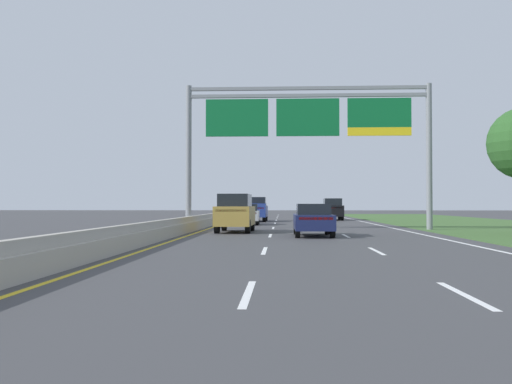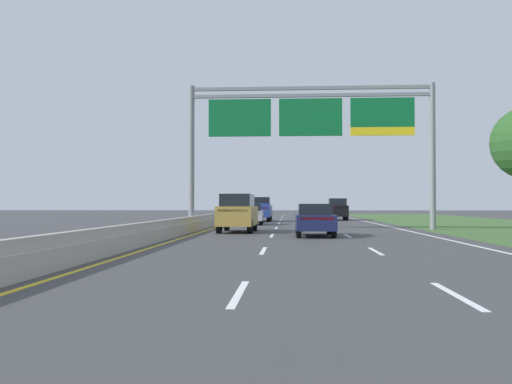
% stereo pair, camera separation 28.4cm
% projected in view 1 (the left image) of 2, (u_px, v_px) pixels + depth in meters
% --- Properties ---
extents(ground_plane, '(220.00, 220.00, 0.00)m').
position_uv_depth(ground_plane, '(303.00, 230.00, 34.16)').
color(ground_plane, '#3D3D3F').
extents(lane_striping, '(11.96, 106.00, 0.01)m').
position_uv_depth(lane_striping, '(303.00, 230.00, 33.70)').
color(lane_striping, white).
rests_on(lane_striping, ground).
extents(median_barrier_concrete, '(0.60, 110.00, 0.85)m').
position_uv_depth(median_barrier_concrete, '(195.00, 224.00, 34.48)').
color(median_barrier_concrete, '#A8A399').
rests_on(median_barrier_concrete, ground).
extents(overhead_sign_gantry, '(15.06, 0.42, 8.90)m').
position_uv_depth(overhead_sign_gantry, '(308.00, 125.00, 34.48)').
color(overhead_sign_gantry, gray).
rests_on(overhead_sign_gantry, ground).
extents(pickup_truck_blue, '(2.05, 5.42, 2.20)m').
position_uv_depth(pickup_truck_blue, '(256.00, 209.00, 50.90)').
color(pickup_truck_blue, navy).
rests_on(pickup_truck_blue, ground).
extents(car_silver_left_lane_sedan, '(1.92, 4.44, 1.57)m').
position_uv_depth(car_silver_left_lane_sedan, '(247.00, 214.00, 42.81)').
color(car_silver_left_lane_sedan, '#B2B5BA').
rests_on(car_silver_left_lane_sedan, ground).
extents(car_black_right_lane_suv, '(1.98, 4.73, 2.11)m').
position_uv_depth(car_black_right_lane_suv, '(332.00, 209.00, 55.14)').
color(car_black_right_lane_suv, black).
rests_on(car_black_right_lane_suv, ground).
extents(car_navy_centre_lane_sedan, '(1.83, 4.41, 1.57)m').
position_uv_depth(car_navy_centre_lane_sedan, '(313.00, 219.00, 27.38)').
color(car_navy_centre_lane_sedan, '#161E47').
rests_on(car_navy_centre_lane_sedan, ground).
extents(car_gold_left_lane_suv, '(1.98, 4.73, 2.11)m').
position_uv_depth(car_gold_left_lane_suv, '(235.00, 212.00, 31.37)').
color(car_gold_left_lane_suv, '#A38438').
rests_on(car_gold_left_lane_suv, ground).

